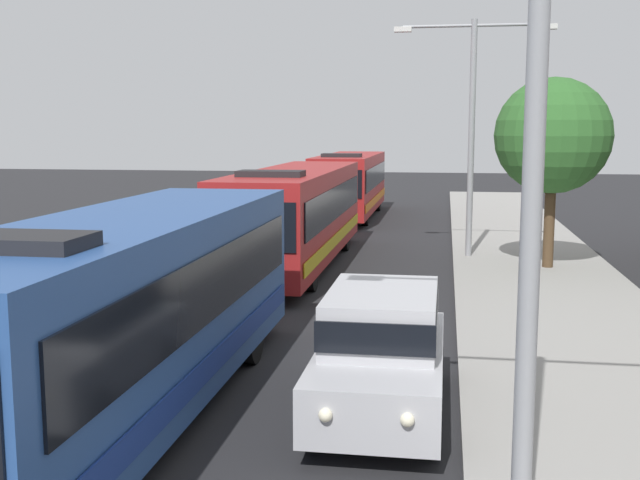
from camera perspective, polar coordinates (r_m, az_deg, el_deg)
The scene contains 7 objects.
bus_lead at distance 11.97m, azimuth -13.74°, elevation -4.79°, with size 2.58×10.59×3.21m.
bus_second_in_line at distance 24.50m, azimuth -1.73°, elevation 1.99°, with size 2.58×12.13×3.21m.
bus_middle at distance 38.23m, azimuth 2.22°, elevation 4.21°, with size 2.58×10.81×3.21m.
white_suv at distance 11.96m, azimuth 4.51°, elevation -7.84°, with size 1.86×4.56×1.90m.
streetlamp_near at distance 7.52m, azimuth 15.58°, elevation 12.15°, with size 6.10×0.28×7.63m.
streetlamp_mid at distance 25.96m, azimuth 11.05°, elevation 9.08°, with size 5.09×0.28×7.61m.
roadside_tree at distance 24.35m, azimuth 16.65°, elevation 7.28°, with size 3.45×3.45×5.68m.
Camera 1 is at (3.30, 2.48, 4.33)m, focal length 43.81 mm.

